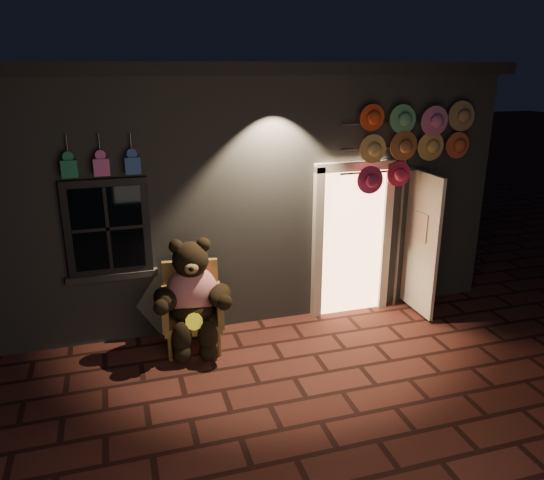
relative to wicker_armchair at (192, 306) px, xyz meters
name	(u,v)px	position (x,y,z in m)	size (l,w,h in m)	color
ground	(294,378)	(0.98, -1.13, -0.53)	(60.00, 60.00, 0.00)	#542620
shop_building	(220,167)	(0.98, 2.86, 1.20)	(7.30, 5.95, 3.51)	slate
wicker_armchair	(192,306)	(0.00, 0.00, 0.00)	(0.80, 0.74, 1.07)	olive
teddy_bear	(192,296)	(-0.01, -0.14, 0.19)	(1.03, 0.85, 1.43)	red
hat_rack	(410,144)	(3.03, 0.15, 1.88)	(1.89, 0.22, 2.94)	#59595E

